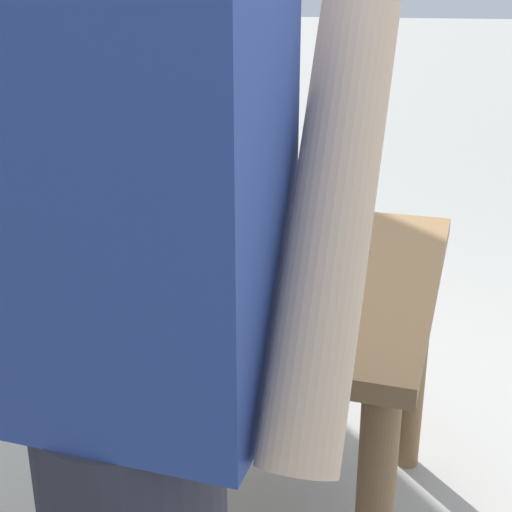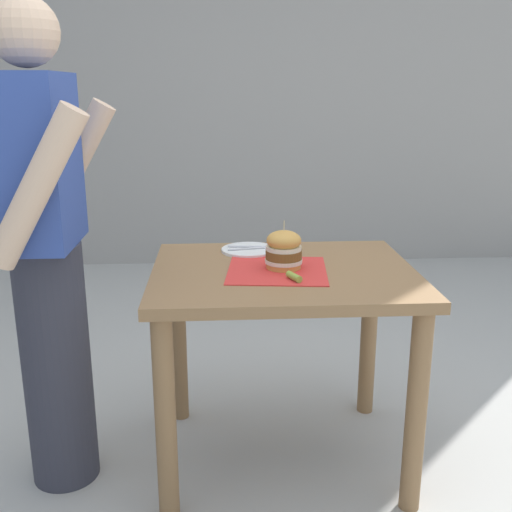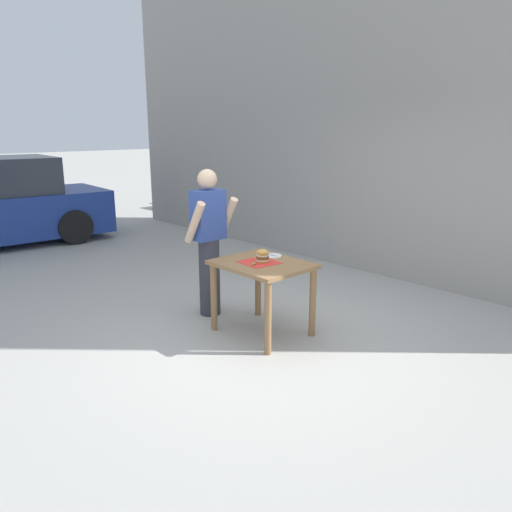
{
  "view_description": "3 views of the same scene",
  "coord_description": "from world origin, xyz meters",
  "px_view_note": "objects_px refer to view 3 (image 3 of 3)",
  "views": [
    {
      "loc": [
        -0.44,
        1.49,
        1.37
      ],
      "look_at": [
        0.0,
        0.1,
        0.83
      ],
      "focal_mm": 50.0,
      "sensor_mm": 36.0,
      "label": 1
    },
    {
      "loc": [
        -2.06,
        0.23,
        1.41
      ],
      "look_at": [
        0.0,
        0.1,
        0.83
      ],
      "focal_mm": 42.0,
      "sensor_mm": 36.0,
      "label": 2
    },
    {
      "loc": [
        -3.45,
        -3.59,
        2.14
      ],
      "look_at": [
        0.0,
        0.1,
        0.83
      ],
      "focal_mm": 35.0,
      "sensor_mm": 36.0,
      "label": 3
    }
  ],
  "objects_px": {
    "pickle_spear": "(254,264)",
    "parked_car_mid_block": "(260,178)",
    "side_plate_with_forks": "(272,256)",
    "diner_across_table": "(209,241)",
    "sandwich": "(262,256)",
    "patio_table": "(263,276)"
  },
  "relations": [
    {
      "from": "diner_across_table",
      "to": "pickle_spear",
      "type": "bearing_deg",
      "value": -95.64
    },
    {
      "from": "side_plate_with_forks",
      "to": "diner_across_table",
      "type": "xyz_separation_m",
      "value": [
        -0.31,
        0.7,
        0.1
      ]
    },
    {
      "from": "pickle_spear",
      "to": "parked_car_mid_block",
      "type": "bearing_deg",
      "value": 45.98
    },
    {
      "from": "parked_car_mid_block",
      "to": "diner_across_table",
      "type": "bearing_deg",
      "value": -137.45
    },
    {
      "from": "pickle_spear",
      "to": "diner_across_table",
      "type": "relative_size",
      "value": 0.04
    },
    {
      "from": "diner_across_table",
      "to": "parked_car_mid_block",
      "type": "bearing_deg",
      "value": 42.55
    },
    {
      "from": "side_plate_with_forks",
      "to": "parked_car_mid_block",
      "type": "bearing_deg",
      "value": 47.18
    },
    {
      "from": "sandwich",
      "to": "patio_table",
      "type": "bearing_deg",
      "value": -13.82
    },
    {
      "from": "side_plate_with_forks",
      "to": "diner_across_table",
      "type": "height_order",
      "value": "diner_across_table"
    },
    {
      "from": "pickle_spear",
      "to": "side_plate_with_forks",
      "type": "xyz_separation_m",
      "value": [
        0.39,
        0.13,
        -0.01
      ]
    },
    {
      "from": "pickle_spear",
      "to": "parked_car_mid_block",
      "type": "xyz_separation_m",
      "value": [
        6.52,
        6.74,
        -0.07
      ]
    },
    {
      "from": "pickle_spear",
      "to": "side_plate_with_forks",
      "type": "bearing_deg",
      "value": 18.82
    },
    {
      "from": "side_plate_with_forks",
      "to": "diner_across_table",
      "type": "distance_m",
      "value": 0.78
    },
    {
      "from": "sandwich",
      "to": "diner_across_table",
      "type": "bearing_deg",
      "value": 94.12
    },
    {
      "from": "pickle_spear",
      "to": "side_plate_with_forks",
      "type": "relative_size",
      "value": 0.32
    },
    {
      "from": "side_plate_with_forks",
      "to": "diner_across_table",
      "type": "relative_size",
      "value": 0.13
    },
    {
      "from": "sandwich",
      "to": "diner_across_table",
      "type": "height_order",
      "value": "diner_across_table"
    },
    {
      "from": "side_plate_with_forks",
      "to": "patio_table",
      "type": "bearing_deg",
      "value": -155.23
    },
    {
      "from": "diner_across_table",
      "to": "side_plate_with_forks",
      "type": "bearing_deg",
      "value": -66.28
    },
    {
      "from": "sandwich",
      "to": "pickle_spear",
      "type": "distance_m",
      "value": 0.15
    },
    {
      "from": "sandwich",
      "to": "parked_car_mid_block",
      "type": "distance_m",
      "value": 9.27
    },
    {
      "from": "pickle_spear",
      "to": "side_plate_with_forks",
      "type": "height_order",
      "value": "pickle_spear"
    }
  ]
}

